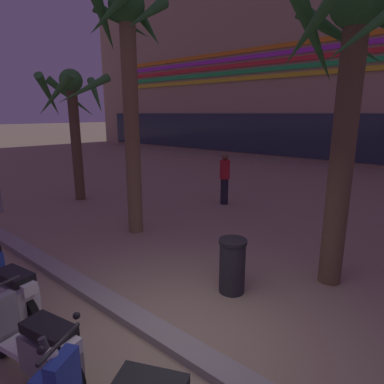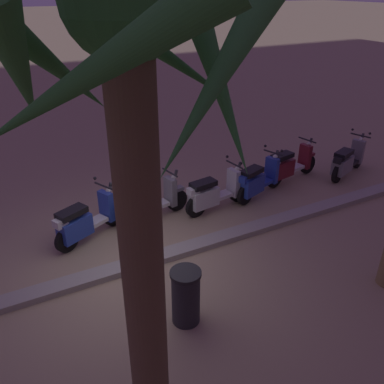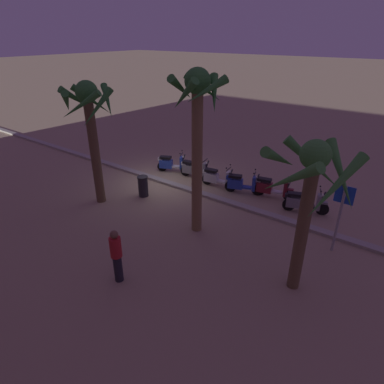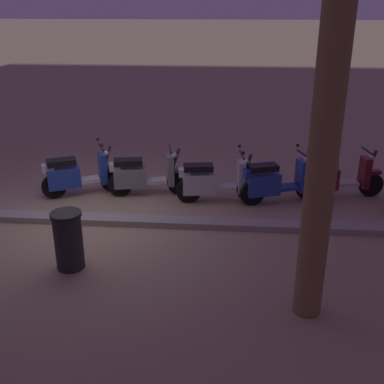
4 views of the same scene
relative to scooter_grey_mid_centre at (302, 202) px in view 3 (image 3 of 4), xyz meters
The scene contains 14 objects.
ground_plane 6.65m from the scooter_grey_mid_centre, 10.16° to the left, with size 200.00×200.00×0.00m, color #9E896B.
curb_strip 6.64m from the scooter_grey_mid_centre, ahead, with size 60.00×0.36×0.12m, color gray.
scooter_grey_mid_centre is the anchor object (origin of this frame).
scooter_maroon_gap_after_mid 1.67m from the scooter_grey_mid_centre, 17.35° to the right, with size 1.85×0.67×1.04m.
scooter_blue_tail_end 2.89m from the scooter_grey_mid_centre, ahead, with size 1.71×0.80×1.17m.
scooter_silver_mid_front 4.17m from the scooter_grey_mid_centre, ahead, with size 1.79×0.61×1.17m.
scooter_grey_far_back 5.69m from the scooter_grey_mid_centre, ahead, with size 1.78×0.66×1.04m.
scooter_blue_lead_nearest 7.11m from the scooter_grey_mid_centre, ahead, with size 1.64×0.91×1.17m.
crossing_sign 2.86m from the scooter_grey_mid_centre, 132.18° to the left, with size 0.60×0.13×2.40m.
palm_tree_far_corner 5.87m from the scooter_grey_mid_centre, 53.09° to the left, with size 1.87×1.88×5.77m.
palm_tree_by_mall_entrance 9.20m from the scooter_grey_mid_centre, 29.54° to the left, with size 2.38×2.41×5.10m.
palm_tree_near_sign 5.42m from the scooter_grey_mid_centre, 106.62° to the left, with size 2.38×2.41×4.44m.
pedestrian_window_shopping 7.89m from the scooter_grey_mid_centre, 67.97° to the left, with size 0.34×0.34×1.74m.
litter_bin 6.88m from the scooter_grey_mid_centre, 23.65° to the left, with size 0.48×0.48×0.95m.
Camera 3 is at (-9.86, 11.01, 6.68)m, focal length 30.51 mm.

